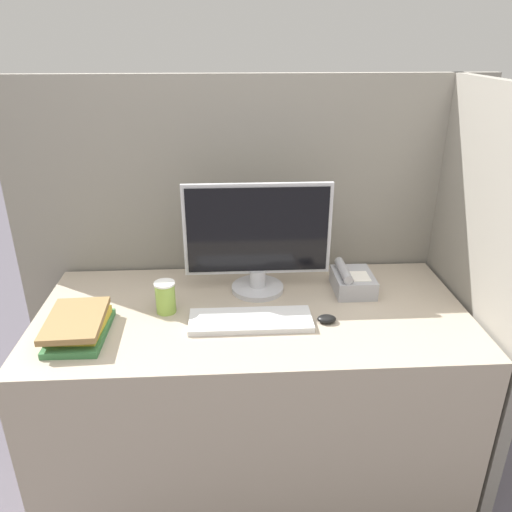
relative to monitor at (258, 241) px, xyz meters
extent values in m
cube|color=gray|center=(-0.03, 0.25, -0.19)|extent=(2.00, 0.04, 1.58)
cube|color=gray|center=(0.81, -0.13, -0.19)|extent=(0.04, 0.82, 1.58)
cube|color=tan|center=(-0.03, -0.16, -0.60)|extent=(1.60, 0.76, 0.77)
cylinder|color=#B7B7BC|center=(0.00, 0.00, -0.20)|extent=(0.21, 0.21, 0.02)
cylinder|color=#B7B7BC|center=(0.00, 0.00, -0.16)|extent=(0.06, 0.06, 0.07)
cube|color=#B7B7BC|center=(0.00, 0.00, 0.05)|extent=(0.57, 0.02, 0.37)
cube|color=black|center=(0.00, -0.01, 0.05)|extent=(0.54, 0.01, 0.34)
cube|color=silver|center=(-0.04, -0.25, -0.20)|extent=(0.44, 0.16, 0.02)
ellipsoid|color=black|center=(0.23, -0.26, -0.20)|extent=(0.07, 0.05, 0.03)
cylinder|color=#8CB247|center=(-0.35, -0.15, -0.16)|extent=(0.07, 0.07, 0.11)
cylinder|color=white|center=(-0.35, -0.15, -0.10)|extent=(0.08, 0.08, 0.01)
cube|color=#38723F|center=(-0.63, -0.30, -0.20)|extent=(0.19, 0.29, 0.02)
cube|color=gold|center=(-0.63, -0.29, -0.18)|extent=(0.19, 0.23, 0.03)
cube|color=olive|center=(-0.64, -0.30, -0.15)|extent=(0.20, 0.28, 0.02)
cube|color=#99999E|center=(0.38, -0.03, -0.18)|extent=(0.15, 0.19, 0.07)
cube|color=white|center=(0.40, -0.05, -0.14)|extent=(0.07, 0.09, 0.00)
cylinder|color=#99999E|center=(0.34, -0.03, -0.12)|extent=(0.04, 0.18, 0.04)
camera|label=1|loc=(-0.11, -1.78, 0.73)|focal=35.00mm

